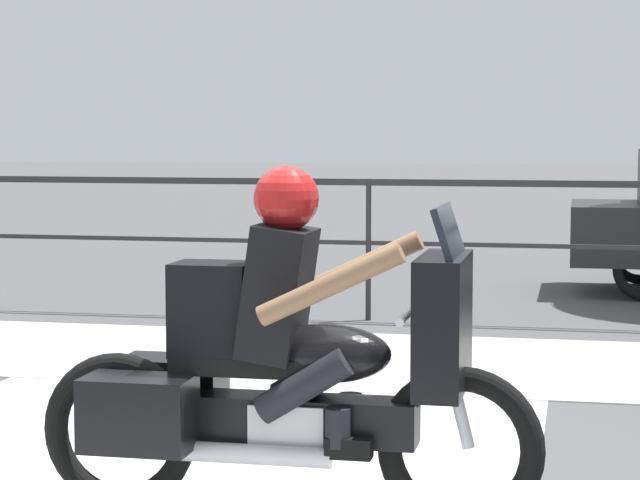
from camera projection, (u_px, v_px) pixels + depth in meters
ground_plane at (189, 479)px, 6.25m from camera, size 120.00×120.00×0.00m
sidewalk_band at (325, 358)px, 9.57m from camera, size 44.00×2.40×0.01m
fence_railing at (369, 210)px, 11.42m from camera, size 36.00×0.05×1.31m
motorcycle at (285, 366)px, 5.54m from camera, size 2.30×0.76×1.59m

